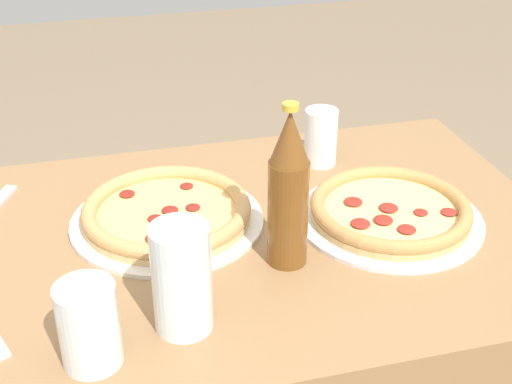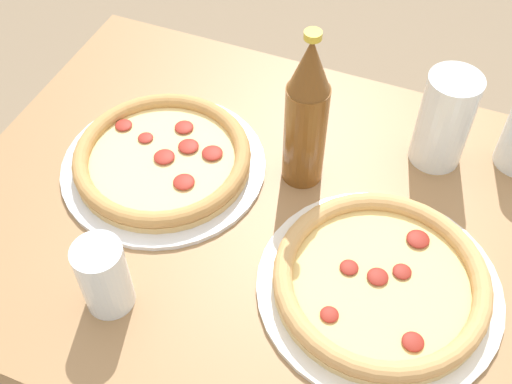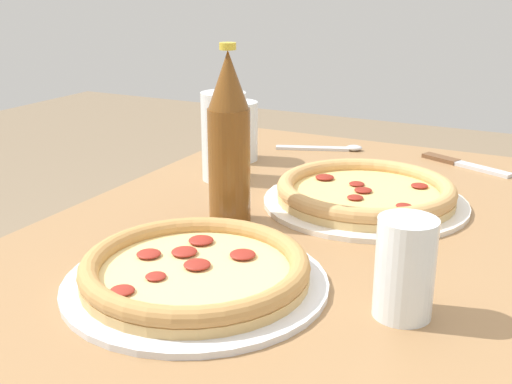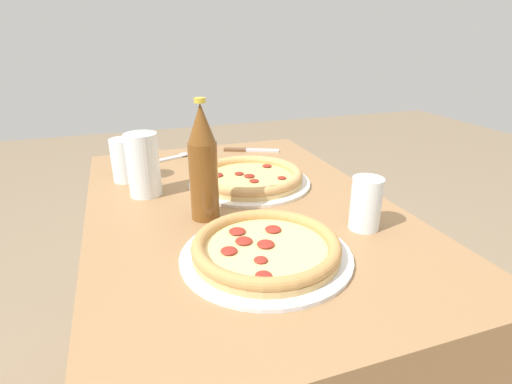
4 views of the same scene
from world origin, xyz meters
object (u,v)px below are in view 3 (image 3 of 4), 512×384
glass_water (224,141)px  pizza_veggie (365,193)px  glass_red_wine (405,270)px  spoon (328,148)px  glass_iced_tea (238,134)px  pizza_margherita (195,271)px  knife (461,164)px  beer_bottle (229,141)px

glass_water → pizza_veggie: bearing=86.5°
glass_red_wine → glass_water: 0.55m
spoon → pizza_veggie: bearing=31.2°
pizza_veggie → spoon: bearing=-148.8°
glass_red_wine → glass_iced_tea: size_ratio=0.96×
pizza_veggie → glass_red_wine: bearing=24.4°
pizza_veggie → glass_water: glass_water is taller
pizza_margherita → glass_water: glass_water is taller
pizza_margherita → knife: 0.70m
knife → beer_bottle: bearing=-28.5°
pizza_veggie → beer_bottle: 0.25m
pizza_margherita → glass_water: (-0.39, -0.18, 0.05)m
pizza_margherita → beer_bottle: beer_bottle is taller
spoon → pizza_margherita: bearing=7.6°
glass_red_wine → beer_bottle: bearing=-117.7°
pizza_margherita → beer_bottle: 0.24m
pizza_margherita → beer_bottle: size_ratio=1.20×
pizza_margherita → glass_iced_tea: glass_iced_tea is taller
knife → pizza_veggie: bearing=-17.7°
glass_iced_tea → glass_red_wine: bearing=44.5°
glass_water → glass_iced_tea: 0.13m
pizza_margherita → glass_red_wine: (-0.04, 0.24, 0.03)m
pizza_veggie → glass_red_wine: size_ratio=2.93×
pizza_veggie → beer_bottle: bearing=-43.7°
pizza_margherita → glass_red_wine: glass_red_wine is taller
glass_iced_tea → beer_bottle: size_ratio=0.44×
glass_water → glass_iced_tea: bearing=-162.5°
glass_iced_tea → spoon: (-0.15, 0.13, -0.05)m
glass_iced_tea → beer_bottle: (0.31, 0.15, 0.07)m
beer_bottle → knife: bearing=151.5°
knife → spoon: 0.28m
glass_iced_tea → pizza_veggie: bearing=65.5°
pizza_margherita → glass_iced_tea: size_ratio=2.71×
glass_water → glass_iced_tea: (-0.13, -0.04, -0.02)m
knife → glass_water: bearing=-52.1°
pizza_margherita → glass_water: size_ratio=2.01×
pizza_margherita → glass_red_wine: size_ratio=2.83×
glass_red_wine → beer_bottle: size_ratio=0.42×
pizza_margherita → spoon: 0.68m
pizza_veggie → glass_iced_tea: bearing=-114.5°
knife → spoon: (0.01, -0.28, 0.00)m
knife → glass_iced_tea: bearing=-68.4°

